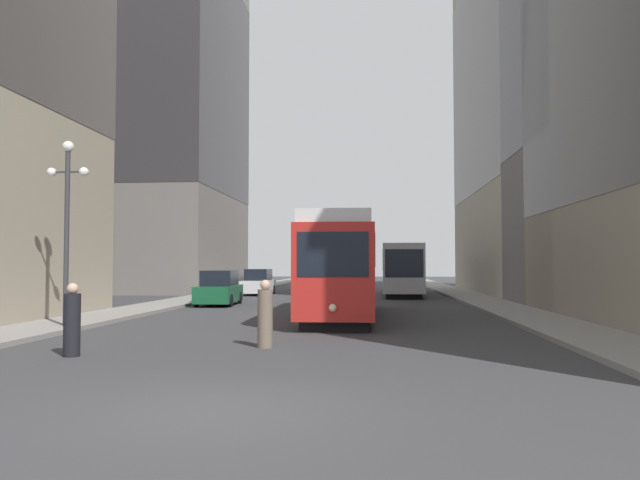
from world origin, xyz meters
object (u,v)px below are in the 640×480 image
(parked_car_left_mid, at_px, (258,283))
(pedestrian_crossing_far, at_px, (72,322))
(transit_bus, at_px, (402,267))
(parked_car_left_near, at_px, (219,289))
(streetcar, at_px, (341,265))
(pedestrian_crossing_near, at_px, (265,316))
(lamp_post_left_near, at_px, (67,205))

(parked_car_left_mid, xyz_separation_m, pedestrian_crossing_far, (1.10, -28.59, -0.05))
(transit_bus, xyz_separation_m, parked_car_left_near, (-10.10, -11.67, -1.10))
(streetcar, distance_m, pedestrian_crossing_far, 12.51)
(transit_bus, bearing_deg, pedestrian_crossing_near, -98.44)
(parked_car_left_mid, bearing_deg, pedestrian_crossing_near, -78.56)
(lamp_post_left_near, bearing_deg, parked_car_left_near, 81.28)
(parked_car_left_mid, bearing_deg, transit_bus, 4.87)
(lamp_post_left_near, bearing_deg, streetcar, 33.46)
(parked_car_left_near, bearing_deg, pedestrian_crossing_near, -74.27)
(pedestrian_crossing_far, bearing_deg, transit_bus, -42.35)
(streetcar, bearing_deg, pedestrian_crossing_near, -99.64)
(pedestrian_crossing_near, distance_m, lamp_post_left_near, 8.64)
(lamp_post_left_near, bearing_deg, transit_bus, 63.49)
(transit_bus, distance_m, pedestrian_crossing_near, 27.98)
(streetcar, height_order, pedestrian_crossing_far, streetcar)
(streetcar, height_order, transit_bus, streetcar)
(pedestrian_crossing_near, xyz_separation_m, pedestrian_crossing_far, (-4.20, -1.86, -0.02))
(parked_car_left_mid, relative_size, pedestrian_crossing_near, 2.52)
(pedestrian_crossing_far, xyz_separation_m, lamp_post_left_near, (-3.00, 5.36, 3.28))
(transit_bus, relative_size, parked_car_left_mid, 2.87)
(lamp_post_left_near, bearing_deg, parked_car_left_mid, 85.32)
(pedestrian_crossing_near, bearing_deg, parked_car_left_near, 177.03)
(parked_car_left_mid, xyz_separation_m, lamp_post_left_near, (-1.90, -23.23, 3.23))
(streetcar, xyz_separation_m, pedestrian_crossing_near, (-1.46, -9.22, -1.29))
(parked_car_left_near, bearing_deg, streetcar, -47.27)
(transit_bus, distance_m, pedestrian_crossing_far, 30.78)
(streetcar, relative_size, transit_bus, 0.98)
(parked_car_left_near, distance_m, pedestrian_crossing_near, 16.73)
(parked_car_left_mid, distance_m, pedestrian_crossing_far, 28.61)
(transit_bus, height_order, parked_car_left_near, transit_bus)
(transit_bus, xyz_separation_m, parked_car_left_mid, (-10.09, -0.82, -1.10))
(transit_bus, distance_m, lamp_post_left_near, 26.96)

